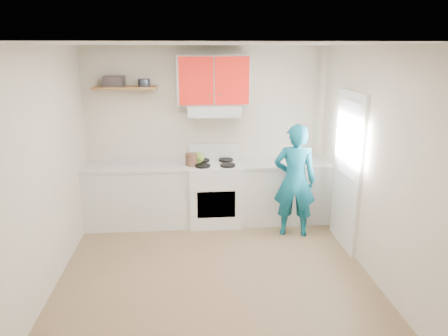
{
  "coord_description": "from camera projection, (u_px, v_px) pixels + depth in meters",
  "views": [
    {
      "loc": [
        -0.27,
        -4.31,
        2.56
      ],
      "look_at": [
        0.15,
        0.55,
        1.15
      ],
      "focal_mm": 33.35,
      "sensor_mm": 36.0,
      "label": 1
    }
  ],
  "objects": [
    {
      "name": "floor",
      "position": [
        215.0,
        276.0,
        4.86
      ],
      "size": [
        3.8,
        3.8,
        0.0
      ],
      "primitive_type": "plane",
      "color": "brown",
      "rests_on": "ground"
    },
    {
      "name": "ceiling",
      "position": [
        214.0,
        44.0,
        4.14
      ],
      "size": [
        3.6,
        3.8,
        0.04
      ],
      "primitive_type": "cube",
      "color": "white",
      "rests_on": "floor"
    },
    {
      "name": "back_wall",
      "position": [
        207.0,
        134.0,
        6.32
      ],
      "size": [
        3.6,
        0.04,
        2.6
      ],
      "primitive_type": "cube",
      "color": "beige",
      "rests_on": "floor"
    },
    {
      "name": "front_wall",
      "position": [
        233.0,
        252.0,
        2.68
      ],
      "size": [
        3.6,
        0.04,
        2.6
      ],
      "primitive_type": "cube",
      "color": "beige",
      "rests_on": "floor"
    },
    {
      "name": "left_wall",
      "position": [
        43.0,
        173.0,
        4.35
      ],
      "size": [
        0.04,
        3.8,
        2.6
      ],
      "primitive_type": "cube",
      "color": "beige",
      "rests_on": "floor"
    },
    {
      "name": "right_wall",
      "position": [
        375.0,
        165.0,
        4.65
      ],
      "size": [
        0.04,
        3.8,
        2.6
      ],
      "primitive_type": "cube",
      "color": "beige",
      "rests_on": "floor"
    },
    {
      "name": "door",
      "position": [
        348.0,
        171.0,
        5.39
      ],
      "size": [
        0.05,
        0.85,
        2.05
      ],
      "primitive_type": "cube",
      "color": "white",
      "rests_on": "floor"
    },
    {
      "name": "door_glass",
      "position": [
        348.0,
        139.0,
        5.27
      ],
      "size": [
        0.01,
        0.55,
        0.95
      ],
      "primitive_type": "cube",
      "color": "white",
      "rests_on": "door"
    },
    {
      "name": "counter_left",
      "position": [
        138.0,
        195.0,
        6.18
      ],
      "size": [
        1.52,
        0.6,
        0.9
      ],
      "primitive_type": "cube",
      "color": "silver",
      "rests_on": "floor"
    },
    {
      "name": "counter_right",
      "position": [
        282.0,
        191.0,
        6.36
      ],
      "size": [
        1.32,
        0.6,
        0.9
      ],
      "primitive_type": "cube",
      "color": "silver",
      "rests_on": "floor"
    },
    {
      "name": "stove",
      "position": [
        215.0,
        193.0,
        6.25
      ],
      "size": [
        0.76,
        0.65,
        0.92
      ],
      "primitive_type": "cube",
      "color": "white",
      "rests_on": "floor"
    },
    {
      "name": "range_hood",
      "position": [
        214.0,
        110.0,
        6.0
      ],
      "size": [
        0.76,
        0.44,
        0.15
      ],
      "primitive_type": "cube",
      "color": "silver",
      "rests_on": "back_wall"
    },
    {
      "name": "upper_cabinets",
      "position": [
        213.0,
        80.0,
        5.94
      ],
      "size": [
        1.02,
        0.33,
        0.7
      ],
      "primitive_type": "cube",
      "color": "red",
      "rests_on": "back_wall"
    },
    {
      "name": "shelf",
      "position": [
        125.0,
        88.0,
        5.88
      ],
      "size": [
        0.9,
        0.3,
        0.04
      ],
      "primitive_type": "cube",
      "color": "brown",
      "rests_on": "back_wall"
    },
    {
      "name": "books",
      "position": [
        114.0,
        81.0,
        5.87
      ],
      "size": [
        0.29,
        0.22,
        0.14
      ],
      "primitive_type": "cube",
      "rotation": [
        0.0,
        0.0,
        -0.1
      ],
      "color": "#3D3638",
      "rests_on": "shelf"
    },
    {
      "name": "tin",
      "position": [
        144.0,
        83.0,
        5.89
      ],
      "size": [
        0.17,
        0.17,
        0.1
      ],
      "primitive_type": "cylinder",
      "rotation": [
        0.0,
        0.0,
        0.02
      ],
      "color": "#333D4C",
      "rests_on": "shelf"
    },
    {
      "name": "kettle",
      "position": [
        198.0,
        158.0,
        6.15
      ],
      "size": [
        0.21,
        0.21,
        0.16
      ],
      "primitive_type": "ellipsoid",
      "rotation": [
        0.0,
        0.0,
        -0.07
      ],
      "color": "olive",
      "rests_on": "stove"
    },
    {
      "name": "crock",
      "position": [
        191.0,
        160.0,
        6.01
      ],
      "size": [
        0.21,
        0.21,
        0.2
      ],
      "primitive_type": "cylinder",
      "rotation": [
        0.0,
        0.0,
        0.36
      ],
      "color": "#4D2F21",
      "rests_on": "counter_left"
    },
    {
      "name": "cutting_board",
      "position": [
        269.0,
        162.0,
        6.23
      ],
      "size": [
        0.31,
        0.25,
        0.02
      ],
      "primitive_type": "cube",
      "rotation": [
        0.0,
        0.0,
        -0.16
      ],
      "color": "olive",
      "rests_on": "counter_right"
    },
    {
      "name": "silicone_mat",
      "position": [
        306.0,
        162.0,
        6.25
      ],
      "size": [
        0.32,
        0.28,
        0.01
      ],
      "primitive_type": "cube",
      "rotation": [
        0.0,
        0.0,
        0.14
      ],
      "color": "red",
      "rests_on": "counter_right"
    },
    {
      "name": "person",
      "position": [
        295.0,
        181.0,
        5.74
      ],
      "size": [
        0.65,
        0.49,
        1.6
      ],
      "primitive_type": "imported",
      "rotation": [
        0.0,
        0.0,
        2.93
      ],
      "color": "#0D5E77",
      "rests_on": "floor"
    }
  ]
}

